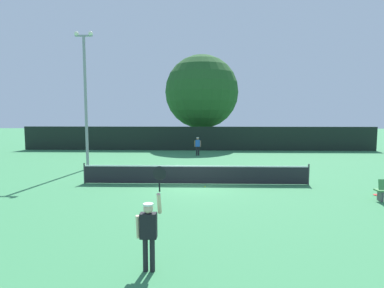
{
  "coord_description": "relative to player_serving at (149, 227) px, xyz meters",
  "views": [
    {
      "loc": [
        0.29,
        -16.01,
        3.63
      ],
      "look_at": [
        -0.27,
        3.46,
        1.74
      ],
      "focal_mm": 29.61,
      "sensor_mm": 36.0,
      "label": 1
    }
  ],
  "objects": [
    {
      "name": "ground_plane",
      "position": [
        0.89,
        9.05,
        -1.06
      ],
      "size": [
        120.0,
        120.0,
        0.0
      ],
      "primitive_type": "plane",
      "color": "#387F4C"
    },
    {
      "name": "tennis_net",
      "position": [
        0.89,
        9.05,
        -0.54
      ],
      "size": [
        11.6,
        0.08,
        1.07
      ],
      "color": "#232328",
      "rests_on": "ground"
    },
    {
      "name": "perimeter_fence",
      "position": [
        0.89,
        23.93,
        0.11
      ],
      "size": [
        34.49,
        0.12,
        2.33
      ],
      "primitive_type": "cube",
      "color": "black",
      "rests_on": "ground"
    },
    {
      "name": "player_serving",
      "position": [
        0.0,
        0.0,
        0.0
      ],
      "size": [
        0.67,
        0.39,
        2.43
      ],
      "color": "black",
      "rests_on": "ground"
    },
    {
      "name": "player_receiving",
      "position": [
        0.89,
        20.1,
        -0.11
      ],
      "size": [
        0.57,
        0.23,
        1.57
      ],
      "rotation": [
        0.0,
        0.0,
        3.14
      ],
      "color": "blue",
      "rests_on": "ground"
    },
    {
      "name": "tennis_ball",
      "position": [
        1.38,
        8.35,
        -1.02
      ],
      "size": [
        0.07,
        0.07,
        0.07
      ],
      "primitive_type": "sphere",
      "color": "#CCE033",
      "rests_on": "ground"
    },
    {
      "name": "spare_racket",
      "position": [
        9.01,
        7.0,
        -1.04
      ],
      "size": [
        0.28,
        0.52,
        0.04
      ],
      "color": "black",
      "rests_on": "ground"
    },
    {
      "name": "light_pole",
      "position": [
        -6.24,
        13.31,
        3.9
      ],
      "size": [
        1.18,
        0.28,
        8.77
      ],
      "color": "gray",
      "rests_on": "ground"
    },
    {
      "name": "large_tree",
      "position": [
        1.24,
        28.47,
        4.92
      ],
      "size": [
        8.1,
        8.1,
        10.04
      ],
      "color": "brown",
      "rests_on": "ground"
    },
    {
      "name": "parked_car_near",
      "position": [
        2.83,
        30.14,
        -0.28
      ],
      "size": [
        2.38,
        4.4,
        1.69
      ],
      "rotation": [
        0.0,
        0.0,
        0.12
      ],
      "color": "red",
      "rests_on": "ground"
    }
  ]
}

